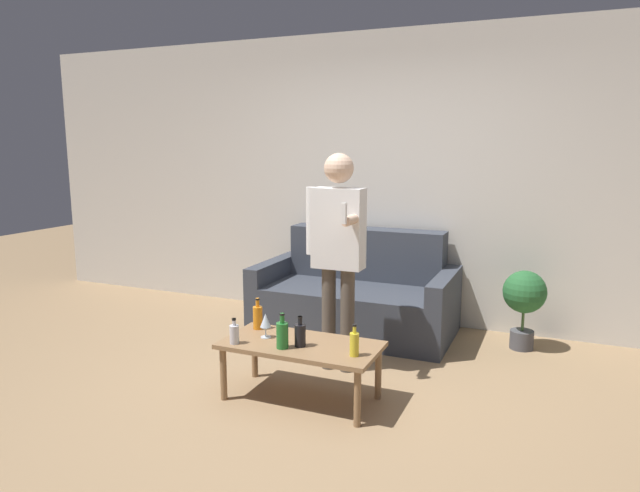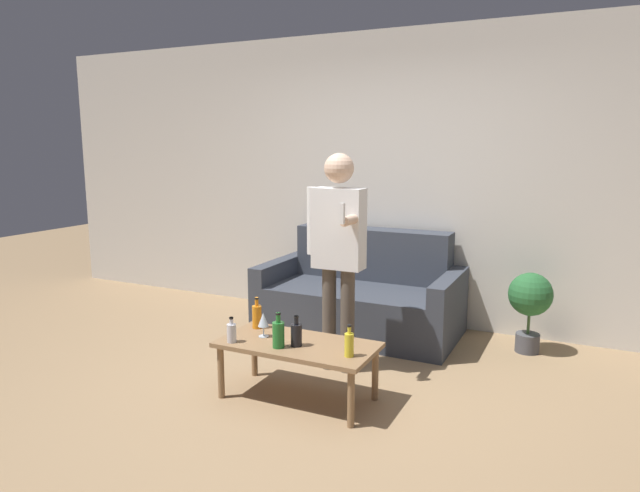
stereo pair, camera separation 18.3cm
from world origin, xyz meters
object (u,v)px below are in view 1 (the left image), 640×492
(bottle_orange, at_px, (258,317))
(person_standing_front, at_px, (338,243))
(coffee_table, at_px, (301,349))
(couch, at_px, (357,296))

(bottle_orange, relative_size, person_standing_front, 0.14)
(coffee_table, relative_size, person_standing_front, 0.64)
(couch, distance_m, person_standing_front, 1.16)
(couch, xyz_separation_m, bottle_orange, (-0.26, -1.37, 0.16))
(coffee_table, distance_m, person_standing_front, 0.84)
(couch, bearing_deg, person_standing_front, -79.36)
(bottle_orange, bearing_deg, coffee_table, -19.97)
(person_standing_front, bearing_deg, bottle_orange, -135.37)
(person_standing_front, bearing_deg, couch, 100.64)
(coffee_table, bearing_deg, couch, 95.45)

